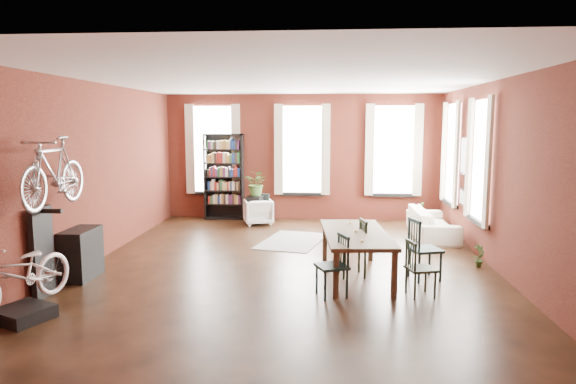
# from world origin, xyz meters

# --- Properties ---
(room) EXTENTS (9.00, 9.04, 3.22)m
(room) POSITION_xyz_m (0.25, 0.62, 2.14)
(room) COLOR black
(room) RESTS_ON ground
(dining_table) EXTENTS (1.16, 2.25, 0.74)m
(dining_table) POSITION_xyz_m (1.11, -0.53, 0.37)
(dining_table) COLOR brown
(dining_table) RESTS_ON ground
(dining_chair_a) EXTENTS (0.53, 0.53, 0.89)m
(dining_chair_a) POSITION_xyz_m (0.72, -1.47, 0.45)
(dining_chair_a) COLOR #1C3E3D
(dining_chair_a) RESTS_ON ground
(dining_chair_b) EXTENTS (0.51, 0.51, 0.92)m
(dining_chair_b) POSITION_xyz_m (1.06, -0.46, 0.46)
(dining_chair_b) COLOR black
(dining_chair_b) RESTS_ON ground
(dining_chair_c) EXTENTS (0.46, 0.46, 0.81)m
(dining_chair_c) POSITION_xyz_m (2.00, -1.37, 0.41)
(dining_chair_c) COLOR #1F2F1C
(dining_chair_c) RESTS_ON ground
(dining_chair_d) EXTENTS (0.56, 0.56, 0.98)m
(dining_chair_d) POSITION_xyz_m (2.21, -0.55, 0.49)
(dining_chair_d) COLOR #183335
(dining_chair_d) RESTS_ON ground
(bookshelf) EXTENTS (1.00, 0.32, 2.20)m
(bookshelf) POSITION_xyz_m (-2.00, 4.30, 1.10)
(bookshelf) COLOR black
(bookshelf) RESTS_ON ground
(white_armchair) EXTENTS (0.81, 0.78, 0.68)m
(white_armchair) POSITION_xyz_m (-1.04, 3.68, 0.34)
(white_armchair) COLOR white
(white_armchair) RESTS_ON ground
(cream_sofa) EXTENTS (0.61, 2.08, 0.81)m
(cream_sofa) POSITION_xyz_m (2.95, 2.60, 0.41)
(cream_sofa) COLOR beige
(cream_sofa) RESTS_ON ground
(striped_rug) EXTENTS (1.54, 2.04, 0.01)m
(striped_rug) POSITION_xyz_m (-0.08, 1.91, 0.01)
(striped_rug) COLOR black
(striped_rug) RESTS_ON ground
(bike_trainer) EXTENTS (0.77, 0.77, 0.17)m
(bike_trainer) POSITION_xyz_m (-3.18, -2.69, 0.09)
(bike_trainer) COLOR black
(bike_trainer) RESTS_ON ground
(bike_wall_rack) EXTENTS (0.16, 0.60, 1.30)m
(bike_wall_rack) POSITION_xyz_m (-3.40, -1.80, 0.65)
(bike_wall_rack) COLOR black
(bike_wall_rack) RESTS_ON ground
(console_table) EXTENTS (0.40, 0.80, 0.80)m
(console_table) POSITION_xyz_m (-3.28, -0.90, 0.40)
(console_table) COLOR black
(console_table) RESTS_ON ground
(plant_stand) EXTENTS (0.41, 0.41, 0.69)m
(plant_stand) POSITION_xyz_m (-1.13, 3.77, 0.34)
(plant_stand) COLOR black
(plant_stand) RESTS_ON ground
(plant_by_sofa) EXTENTS (0.51, 0.67, 0.26)m
(plant_by_sofa) POSITION_xyz_m (2.84, 3.79, 0.13)
(plant_by_sofa) COLOR #325622
(plant_by_sofa) RESTS_ON ground
(plant_small) EXTENTS (0.42, 0.46, 0.15)m
(plant_small) POSITION_xyz_m (3.27, 0.21, 0.07)
(plant_small) COLOR #2C4E1F
(plant_small) RESTS_ON ground
(bicycle_floor) EXTENTS (0.79, 1.01, 1.70)m
(bicycle_floor) POSITION_xyz_m (-3.17, -2.72, 1.02)
(bicycle_floor) COLOR silver
(bicycle_floor) RESTS_ON bike_trainer
(bicycle_hung) EXTENTS (0.47, 1.00, 1.66)m
(bicycle_hung) POSITION_xyz_m (-3.15, -1.80, 2.13)
(bicycle_hung) COLOR #A5A8AD
(bicycle_hung) RESTS_ON bike_wall_rack
(plant_on_stand) EXTENTS (0.76, 0.79, 0.49)m
(plant_on_stand) POSITION_xyz_m (-1.09, 3.81, 0.93)
(plant_on_stand) COLOR #3B6026
(plant_on_stand) RESTS_ON plant_stand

